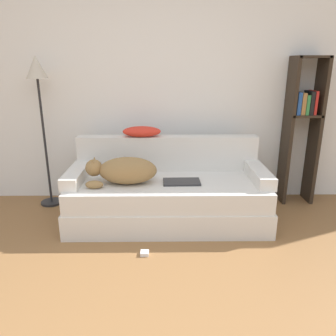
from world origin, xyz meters
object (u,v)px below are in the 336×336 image
Objects in this scene: laptop at (182,182)px; throw_pillow at (142,132)px; couch at (168,201)px; power_adapter at (145,253)px; floor_lamp at (39,89)px; bookshelf at (302,123)px; dog at (124,170)px.

throw_pillow is (-0.38, 0.39, 0.39)m from laptop.
power_adapter is (-0.19, -0.60, -0.19)m from couch.
couch is 0.27m from laptop.
floor_lamp is (-1.40, 0.51, 0.80)m from laptop.
floor_lamp is at bearing 158.69° from laptop.
bookshelf is (1.42, 0.50, 0.67)m from couch.
floor_lamp is at bearing 149.56° from dog.
bookshelf is at bearing 6.06° from throw_pillow.
throw_pillow is at bearing -6.42° from floor_lamp.
throw_pillow reaches higher than laptop.
dog is 9.66× the size of power_adapter.
laptop reaches higher than power_adapter.
couch is 1.20× the size of bookshelf.
floor_lamp is (-0.88, 0.51, 0.68)m from dog.
laptop is at bearing -30.37° from couch.
laptop is (0.13, -0.07, 0.22)m from couch.
laptop is 5.14× the size of power_adapter.
dog is at bearing 111.45° from power_adapter.
bookshelf reaches higher than power_adapter.
couch is 0.66m from power_adapter.
power_adapter is (-0.32, -0.53, -0.41)m from laptop.
power_adapter is at bearing -86.07° from throw_pillow.
dog is at bearing -30.44° from floor_lamp.
laptop is at bearing -19.90° from floor_lamp.
couch is 0.53m from dog.
dog is at bearing -109.41° from throw_pillow.
dog is 1.69× the size of throw_pillow.
power_adapter is (-1.61, -1.10, -0.86)m from bookshelf.
power_adapter is (1.08, -1.03, -1.21)m from floor_lamp.
floor_lamp is at bearing 136.22° from power_adapter.
power_adapter is at bearing -43.78° from floor_lamp.
dog is 0.77m from power_adapter.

